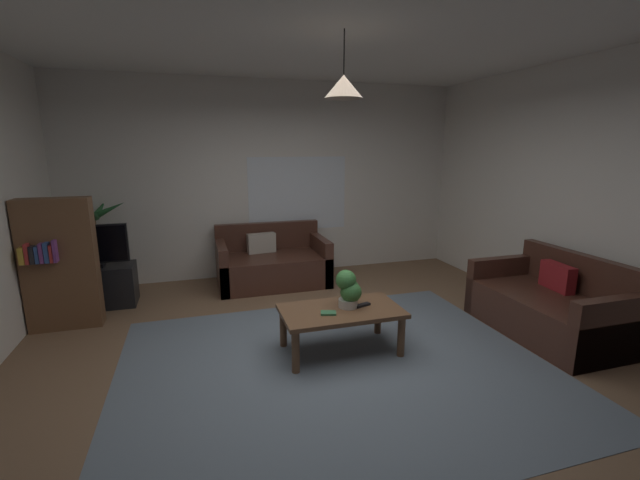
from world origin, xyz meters
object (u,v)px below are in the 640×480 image
couch_right_side (550,308)px  bookshelf_corner (60,264)px  remote_on_table_1 (350,305)px  remote_on_table_0 (363,305)px  book_on_table_0 (328,313)px  tv_stand (96,287)px  couch_under_window (272,265)px  tv (91,246)px  potted_palm_corner (97,252)px  coffee_table (341,315)px  pendant_lamp (344,86)px  potted_plant_on_table (349,289)px

couch_right_side → bookshelf_corner: (-4.87, 1.61, 0.43)m
remote_on_table_1 → remote_on_table_0: bearing=-180.0°
book_on_table_0 → tv_stand: size_ratio=0.15×
couch_under_window → book_on_table_0: bearing=-87.4°
remote_on_table_1 → tv: tv is taller
tv_stand → potted_palm_corner: 0.60m
coffee_table → pendant_lamp: pendant_lamp is taller
couch_under_window → remote_on_table_0: couch_under_window is taller
book_on_table_0 → bookshelf_corner: 2.89m
potted_plant_on_table → potted_palm_corner: 3.55m
coffee_table → tv: size_ratio=1.36×
potted_plant_on_table → bookshelf_corner: 3.04m
potted_plant_on_table → tv_stand: potted_plant_on_table is taller
potted_palm_corner → remote_on_table_1: bearing=-42.6°
couch_under_window → book_on_table_0: size_ratio=11.00×
couch_under_window → potted_palm_corner: 2.29m
coffee_table → bookshelf_corner: bearing=152.7°
couch_under_window → tv_stand: size_ratio=1.68×
couch_under_window → remote_on_table_0: bearing=-77.8°
potted_plant_on_table → potted_palm_corner: size_ratio=0.28×
tv_stand → pendant_lamp: (2.46, -1.94, 2.15)m
coffee_table → book_on_table_0: book_on_table_0 is taller
remote_on_table_1 → potted_palm_corner: (-2.61, 2.41, 0.12)m
couch_under_window → remote_on_table_0: 2.24m
coffee_table → book_on_table_0: (-0.15, -0.08, 0.07)m
coffee_table → potted_plant_on_table: (0.09, 0.03, 0.25)m
coffee_table → tv_stand: (-2.46, 1.94, -0.11)m
couch_right_side → remote_on_table_0: couch_right_side is taller
coffee_table → pendant_lamp: (-0.00, -0.00, 2.04)m
bookshelf_corner → pendant_lamp: pendant_lamp is taller
tv_stand → bookshelf_corner: bookshelf_corner is taller
coffee_table → bookshelf_corner: (-2.64, 1.36, 0.34)m
remote_on_table_0 → potted_plant_on_table: potted_plant_on_table is taller
pendant_lamp → potted_plant_on_table: bearing=19.2°
coffee_table → couch_under_window: bearing=96.6°
remote_on_table_0 → pendant_lamp: bearing=73.4°
coffee_table → remote_on_table_0: (0.22, 0.00, 0.08)m
tv → couch_under_window: bearing=6.8°
remote_on_table_1 → potted_plant_on_table: bearing=64.4°
remote_on_table_0 → remote_on_table_1: same height
tv_stand → tv: size_ratio=1.09×
remote_on_table_1 → book_on_table_0: bearing=47.1°
couch_right_side → potted_plant_on_table: (-2.14, 0.27, 0.34)m
couch_under_window → pendant_lamp: pendant_lamp is taller
remote_on_table_0 → tv: bearing=36.5°
couch_right_side → tv_stand: couch_right_side is taller
remote_on_table_0 → remote_on_table_1: 0.12m
book_on_table_0 → tv_stand: (-2.31, 2.03, -0.19)m
pendant_lamp → book_on_table_0: bearing=-151.3°
coffee_table → potted_plant_on_table: 0.26m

